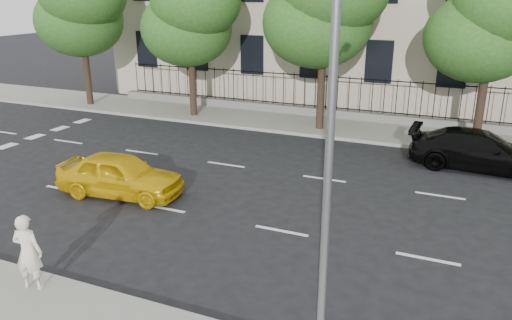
# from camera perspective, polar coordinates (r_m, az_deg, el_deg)

# --- Properties ---
(ground) EXTENTS (120.00, 120.00, 0.00)m
(ground) POSITION_cam_1_polar(r_m,az_deg,el_deg) (12.42, -1.17, -12.94)
(ground) COLOR black
(ground) RESTS_ON ground
(far_sidewalk) EXTENTS (60.00, 4.00, 0.15)m
(far_sidewalk) POSITION_cam_1_polar(r_m,az_deg,el_deg) (24.86, 12.19, 3.39)
(far_sidewalk) COLOR gray
(far_sidewalk) RESTS_ON ground
(lane_markings) EXTENTS (49.60, 4.62, 0.01)m
(lane_markings) POSITION_cam_1_polar(r_m,az_deg,el_deg) (16.37, 5.68, -4.76)
(lane_markings) COLOR silver
(lane_markings) RESTS_ON ground
(iron_fence) EXTENTS (30.00, 0.50, 2.20)m
(iron_fence) POSITION_cam_1_polar(r_m,az_deg,el_deg) (26.35, 13.01, 5.48)
(iron_fence) COLOR slate
(iron_fence) RESTS_ON far_sidewalk
(street_light) EXTENTS (0.25, 3.32, 8.05)m
(street_light) POSITION_cam_1_polar(r_m,az_deg,el_deg) (8.18, 9.69, 8.73)
(street_light) COLOR slate
(street_light) RESTS_ON near_sidewalk
(tree_b) EXTENTS (5.53, 5.12, 8.97)m
(tree_b) POSITION_cam_1_polar(r_m,az_deg,el_deg) (26.56, -7.37, 17.24)
(tree_b) COLOR #382619
(tree_b) RESTS_ON far_sidewalk
(tree_d) EXTENTS (5.34, 4.94, 8.84)m
(tree_d) POSITION_cam_1_polar(r_m,az_deg,el_deg) (22.99, 25.73, 15.36)
(tree_d) COLOR #382619
(tree_d) RESTS_ON far_sidewalk
(yellow_taxi) EXTENTS (4.40, 2.13, 1.45)m
(yellow_taxi) POSITION_cam_1_polar(r_m,az_deg,el_deg) (17.16, -15.27, -1.64)
(yellow_taxi) COLOR #E2B20B
(yellow_taxi) RESTS_ON ground
(black_sedan) EXTENTS (5.23, 2.24, 1.50)m
(black_sedan) POSITION_cam_1_polar(r_m,az_deg,el_deg) (20.80, 24.19, 1.02)
(black_sedan) COLOR black
(black_sedan) RESTS_ON ground
(woman_near) EXTENTS (0.74, 0.57, 1.80)m
(woman_near) POSITION_cam_1_polar(r_m,az_deg,el_deg) (12.29, -24.61, -9.55)
(woman_near) COLOR white
(woman_near) RESTS_ON near_sidewalk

